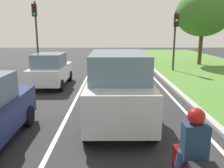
# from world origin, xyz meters

# --- Properties ---
(ground_plane) EXTENTS (60.00, 60.00, 0.00)m
(ground_plane) POSITION_xyz_m (0.00, 14.00, 0.00)
(ground_plane) COLOR #262628
(lane_line_center) EXTENTS (0.12, 32.00, 0.01)m
(lane_line_center) POSITION_xyz_m (-0.70, 14.00, 0.00)
(lane_line_center) COLOR silver
(lane_line_center) RESTS_ON ground
(lane_line_right_edge) EXTENTS (0.12, 32.00, 0.01)m
(lane_line_right_edge) POSITION_xyz_m (3.60, 14.00, 0.00)
(lane_line_right_edge) COLOR silver
(lane_line_right_edge) RESTS_ON ground
(curb_right) EXTENTS (0.24, 48.00, 0.12)m
(curb_right) POSITION_xyz_m (4.10, 14.00, 0.06)
(curb_right) COLOR #9E9B93
(curb_right) RESTS_ON ground
(car_suv_ahead) EXTENTS (1.97, 4.50, 2.28)m
(car_suv_ahead) POSITION_xyz_m (1.08, 8.19, 1.17)
(car_suv_ahead) COLOR #B7BABF
(car_suv_ahead) RESTS_ON ground
(car_hatchback_far) EXTENTS (1.75, 3.71, 1.78)m
(car_hatchback_far) POSITION_xyz_m (-2.38, 13.37, 0.88)
(car_hatchback_far) COLOR silver
(car_hatchback_far) RESTS_ON ground
(rider_person) EXTENTS (0.50, 0.40, 1.16)m
(rider_person) POSITION_xyz_m (2.19, 4.35, 1.19)
(rider_person) COLOR #192D47
(rider_person) RESTS_ON ground
(traffic_light_near_right) EXTENTS (0.32, 0.50, 4.28)m
(traffic_light_near_right) POSITION_xyz_m (5.50, 18.16, 2.94)
(traffic_light_near_right) COLOR #2D2D2D
(traffic_light_near_right) RESTS_ON ground
(traffic_light_overhead_left) EXTENTS (0.32, 0.50, 5.06)m
(traffic_light_overhead_left) POSITION_xyz_m (-4.73, 18.90, 3.44)
(traffic_light_overhead_left) COLOR #2D2D2D
(traffic_light_overhead_left) RESTS_ON ground
(tree_roadside_far) EXTENTS (4.57, 4.57, 6.34)m
(tree_roadside_far) POSITION_xyz_m (8.64, 21.45, 4.39)
(tree_roadside_far) COLOR #4C331E
(tree_roadside_far) RESTS_ON ground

